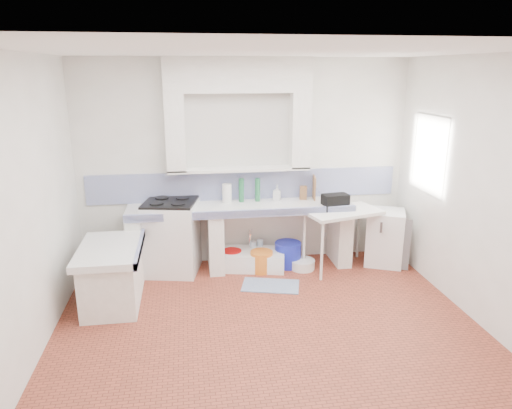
{
  "coord_description": "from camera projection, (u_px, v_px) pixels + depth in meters",
  "views": [
    {
      "loc": [
        -0.79,
        -4.28,
        2.64
      ],
      "look_at": [
        0.0,
        1.0,
        1.1
      ],
      "focal_mm": 32.93,
      "sensor_mm": 36.0,
      "label": 1
    }
  ],
  "objects": [
    {
      "name": "floor",
      "position": [
        270.0,
        331.0,
        4.92
      ],
      "size": [
        4.5,
        4.5,
        0.0
      ],
      "primitive_type": "plane",
      "color": "brown",
      "rests_on": "ground"
    },
    {
      "name": "ceiling",
      "position": [
        273.0,
        51.0,
        4.14
      ],
      "size": [
        4.5,
        4.5,
        0.0
      ],
      "primitive_type": "plane",
      "rotation": [
        3.14,
        0.0,
        0.0
      ],
      "color": "white",
      "rests_on": "ground"
    },
    {
      "name": "wall_back",
      "position": [
        245.0,
        164.0,
        6.43
      ],
      "size": [
        4.5,
        0.0,
        4.5
      ],
      "primitive_type": "plane",
      "rotation": [
        1.57,
        0.0,
        0.0
      ],
      "color": "white",
      "rests_on": "ground"
    },
    {
      "name": "wall_front",
      "position": [
        335.0,
        300.0,
        2.63
      ],
      "size": [
        4.5,
        0.0,
        4.5
      ],
      "primitive_type": "plane",
      "rotation": [
        -1.57,
        0.0,
        0.0
      ],
      "color": "white",
      "rests_on": "ground"
    },
    {
      "name": "wall_left",
      "position": [
        25.0,
        213.0,
        4.21
      ],
      "size": [
        0.0,
        4.5,
        4.5
      ],
      "primitive_type": "plane",
      "rotation": [
        1.57,
        0.0,
        1.57
      ],
      "color": "white",
      "rests_on": "ground"
    },
    {
      "name": "wall_right",
      "position": [
        485.0,
        194.0,
        4.85
      ],
      "size": [
        0.0,
        4.5,
        4.5
      ],
      "primitive_type": "plane",
      "rotation": [
        1.57,
        0.0,
        -1.57
      ],
      "color": "white",
      "rests_on": "ground"
    },
    {
      "name": "alcove_mass",
      "position": [
        238.0,
        75.0,
        5.97
      ],
      "size": [
        1.9,
        0.25,
        0.45
      ],
      "primitive_type": "cube",
      "color": "white",
      "rests_on": "ground"
    },
    {
      "name": "window_frame",
      "position": [
        442.0,
        155.0,
        5.96
      ],
      "size": [
        0.35,
        0.86,
        1.06
      ],
      "primitive_type": "cube",
      "color": "#341E10",
      "rests_on": "ground"
    },
    {
      "name": "lace_valance",
      "position": [
        435.0,
        125.0,
        5.83
      ],
      "size": [
        0.01,
        0.84,
        0.24
      ],
      "primitive_type": "cube",
      "color": "white",
      "rests_on": "ground"
    },
    {
      "name": "counter_slab",
      "position": [
        241.0,
        208.0,
        6.28
      ],
      "size": [
        3.0,
        0.6,
        0.08
      ],
      "primitive_type": "cube",
      "color": "white",
      "rests_on": "ground"
    },
    {
      "name": "counter_lip",
      "position": [
        243.0,
        214.0,
        6.01
      ],
      "size": [
        3.0,
        0.04,
        0.1
      ],
      "primitive_type": "cube",
      "color": "navy",
      "rests_on": "ground"
    },
    {
      "name": "counter_pier_left",
      "position": [
        136.0,
        245.0,
        6.2
      ],
      "size": [
        0.2,
        0.55,
        0.82
      ],
      "primitive_type": "cube",
      "color": "white",
      "rests_on": "ground"
    },
    {
      "name": "counter_pier_mid",
      "position": [
        216.0,
        241.0,
        6.35
      ],
      "size": [
        0.2,
        0.55,
        0.82
      ],
      "primitive_type": "cube",
      "color": "white",
      "rests_on": "ground"
    },
    {
      "name": "counter_pier_right",
      "position": [
        340.0,
        234.0,
        6.6
      ],
      "size": [
        0.2,
        0.55,
        0.82
      ],
      "primitive_type": "cube",
      "color": "white",
      "rests_on": "ground"
    },
    {
      "name": "peninsula_top",
      "position": [
        110.0,
        250.0,
        5.35
      ],
      "size": [
        0.7,
        1.1,
        0.08
      ],
      "primitive_type": "cube",
      "color": "white",
      "rests_on": "ground"
    },
    {
      "name": "peninsula_base",
      "position": [
        113.0,
        278.0,
        5.44
      ],
      "size": [
        0.6,
        1.0,
        0.62
      ],
      "primitive_type": "cube",
      "color": "white",
      "rests_on": "ground"
    },
    {
      "name": "peninsula_lip",
      "position": [
        140.0,
        248.0,
        5.39
      ],
      "size": [
        0.04,
        1.1,
        0.1
      ],
      "primitive_type": "cube",
      "color": "navy",
      "rests_on": "ground"
    },
    {
      "name": "backsplash",
      "position": [
        246.0,
        185.0,
        6.5
      ],
      "size": [
        4.27,
        0.03,
        0.4
      ],
      "primitive_type": "cube",
      "color": "navy",
      "rests_on": "ground"
    },
    {
      "name": "stove",
      "position": [
        172.0,
        238.0,
        6.27
      ],
      "size": [
        0.79,
        0.77,
        0.96
      ],
      "primitive_type": "cube",
      "rotation": [
        0.0,
        0.0,
        -0.2
      ],
      "color": "white",
      "rests_on": "ground"
    },
    {
      "name": "sink",
      "position": [
        252.0,
        260.0,
        6.47
      ],
      "size": [
        0.97,
        0.65,
        0.21
      ],
      "primitive_type": "cube",
      "rotation": [
        0.0,
        0.0,
        -0.21
      ],
      "color": "white",
      "rests_on": "ground"
    },
    {
      "name": "side_table",
      "position": [
        341.0,
        239.0,
        6.38
      ],
      "size": [
        1.11,
        0.8,
        0.04
      ],
      "primitive_type": "cube",
      "rotation": [
        0.0,
        0.0,
        0.27
      ],
      "color": "white",
      "rests_on": "ground"
    },
    {
      "name": "fridge",
      "position": [
        384.0,
        237.0,
        6.55
      ],
      "size": [
        0.65,
        0.65,
        0.77
      ],
      "primitive_type": "cube",
      "rotation": [
        0.0,
        0.0,
        -0.41
      ],
      "color": "white",
      "rests_on": "ground"
    },
    {
      "name": "bucket_red",
      "position": [
        232.0,
        259.0,
        6.47
      ],
      "size": [
        0.33,
        0.33,
        0.25
      ],
      "primitive_type": "cylinder",
      "rotation": [
        0.0,
        0.0,
        0.27
      ],
      "color": "#D00304",
      "rests_on": "ground"
    },
    {
      "name": "bucket_orange",
      "position": [
        262.0,
        261.0,
        6.35
      ],
      "size": [
        0.31,
        0.31,
        0.28
      ],
      "primitive_type": "cylinder",
      "rotation": [
        0.0,
        0.0,
        0.02
      ],
      "color": "orange",
      "rests_on": "ground"
    },
    {
      "name": "bucket_blue",
      "position": [
        288.0,
        254.0,
        6.52
      ],
      "size": [
        0.44,
        0.44,
        0.34
      ],
      "primitive_type": "cylinder",
      "rotation": [
        0.0,
        0.0,
        -0.24
      ],
      "color": "#1A26B7",
      "rests_on": "ground"
    },
    {
      "name": "basin_white",
      "position": [
        303.0,
        264.0,
        6.45
      ],
      "size": [
        0.35,
        0.35,
        0.13
      ],
      "primitive_type": "cylinder",
      "rotation": [
        0.0,
        0.0,
        -0.04
      ],
      "color": "white",
      "rests_on": "ground"
    },
    {
      "name": "water_bottle_a",
      "position": [
        253.0,
        252.0,
        6.61
      ],
      "size": [
        0.09,
        0.09,
        0.32
      ],
      "primitive_type": "cylinder",
      "rotation": [
        0.0,
        0.0,
        -0.07
      ],
      "color": "silver",
      "rests_on": "ground"
    },
    {
      "name": "water_bottle_b",
      "position": [
        260.0,
        251.0,
        6.65
      ],
      "size": [
        0.11,
        0.11,
        0.33
      ],
      "primitive_type": "cylinder",
      "rotation": [
        0.0,
        0.0,
        0.37
      ],
      "color": "silver",
      "rests_on": "ground"
    },
    {
      "name": "black_bag",
      "position": [
        335.0,
        202.0,
        6.26
      ],
      "size": [
        0.36,
        0.24,
        0.21
      ],
      "primitive_type": "cube",
      "rotation": [
        0.0,
        0.0,
        0.14
      ],
      "color": "black",
      "rests_on": "side_table"
    },
    {
      "name": "green_bottle_a",
      "position": [
        241.0,
        190.0,
        6.37
      ],
      "size": [
        0.09,
        0.09,
        0.32
      ],
      "primitive_type": "cylinder",
      "rotation": [
        0.0,
        0.0,
        -0.42
      ],
      "color": "#21663C",
      "rests_on": "counter_slab"
    },
    {
      "name": "green_bottle_b",
      "position": [
        258.0,
        190.0,
        6.4
      ],
      "size": [
        0.07,
        0.07,
        0.32
      ],
      "primitive_type": "cylinder",
      "rotation": [
        0.0,
        0.0,
        -0.04
      ],
      "color": "#21663C",
      "rests_on": "counter_slab"
    },
    {
      "name": "knife_block",
      "position": [
        303.0,
        193.0,
        6.51
      ],
      "size": [
        0.1,
        0.09,
        0.19
      ],
      "primitive_type": "cube",
      "rotation": [
        0.0,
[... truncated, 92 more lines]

